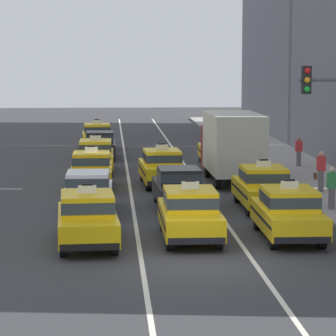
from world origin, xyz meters
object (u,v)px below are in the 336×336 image
at_px(taxi_left_nearest, 87,218).
at_px(taxi_right_fourth, 218,149).
at_px(sedan_left_fifth, 100,144).
at_px(taxi_center_third, 162,167).
at_px(taxi_left_fourth, 96,155).
at_px(taxi_right_second, 263,187).
at_px(taxi_center_nearest, 190,213).
at_px(pedestrian_far_corner, 332,188).
at_px(pedestrian_by_storefront, 299,151).
at_px(taxi_left_third, 92,170).
at_px(taxi_right_nearest, 289,212).
at_px(pedestrian_trailing, 321,172).
at_px(sedan_center_second, 179,186).
at_px(taxi_left_sixth, 97,136).
at_px(box_truck_right_third, 231,144).
at_px(sedan_left_second, 88,191).

relative_size(taxi_left_nearest, taxi_right_fourth, 1.01).
relative_size(taxi_left_nearest, sedan_left_fifth, 1.08).
bearing_deg(taxi_center_third, taxi_right_fourth, 65.08).
bearing_deg(taxi_left_fourth, taxi_right_second, -60.11).
height_order(taxi_center_nearest, pedestrian_far_corner, taxi_center_nearest).
xyz_separation_m(taxi_right_second, pedestrian_by_storefront, (4.05, 12.15, 0.05)).
height_order(taxi_left_third, sedan_left_fifth, taxi_left_third).
bearing_deg(taxi_right_nearest, taxi_left_nearest, -175.13).
xyz_separation_m(taxi_center_third, taxi_right_second, (3.51, -6.54, 0.00)).
xyz_separation_m(pedestrian_by_storefront, pedestrian_trailing, (-1.00, -8.88, 0.09)).
xyz_separation_m(sedan_center_second, pedestrian_trailing, (6.27, 2.78, 0.17)).
relative_size(taxi_left_sixth, taxi_center_third, 1.00).
relative_size(taxi_left_nearest, sedan_center_second, 1.07).
relative_size(box_truck_right_third, pedestrian_trailing, 4.05).
height_order(taxi_right_fourth, pedestrian_by_storefront, taxi_right_fourth).
xyz_separation_m(taxi_left_sixth, pedestrian_far_corner, (9.12, -23.79, 0.09)).
bearing_deg(box_truck_right_third, taxi_right_nearest, -90.00).
relative_size(sedan_left_fifth, taxi_right_second, 0.95).
bearing_deg(taxi_right_second, taxi_center_nearest, -121.16).
height_order(taxi_left_fourth, pedestrian_by_storefront, taxi_left_fourth).
relative_size(taxi_left_fourth, taxi_right_second, 1.00).
xyz_separation_m(taxi_left_third, taxi_right_nearest, (6.54, -11.24, 0.00)).
bearing_deg(taxi_right_second, taxi_left_sixth, 106.41).
height_order(sedan_left_second, taxi_center_nearest, taxi_center_nearest).
bearing_deg(pedestrian_far_corner, taxi_center_third, 128.08).
distance_m(taxi_center_nearest, pedestrian_trailing, 10.85).
relative_size(taxi_left_sixth, box_truck_right_third, 0.66).
bearing_deg(pedestrian_far_corner, sedan_left_fifth, 115.48).
bearing_deg(sedan_left_fifth, taxi_right_fourth, -29.00).
bearing_deg(taxi_center_third, pedestrian_trailing, -26.50).
xyz_separation_m(taxi_left_fourth, taxi_right_nearest, (6.45, -17.11, 0.00)).
relative_size(taxi_right_second, pedestrian_by_storefront, 2.96).
distance_m(sedan_left_fifth, taxi_right_second, 18.77).
bearing_deg(taxi_center_third, box_truck_right_third, 18.29).
height_order(taxi_left_sixth, pedestrian_by_storefront, taxi_left_sixth).
relative_size(sedan_left_fifth, taxi_right_fourth, 0.94).
distance_m(taxi_left_nearest, taxi_center_third, 13.05).
relative_size(taxi_center_third, box_truck_right_third, 0.66).
bearing_deg(box_truck_right_third, pedestrian_trailing, -53.78).
height_order(taxi_left_nearest, sedan_left_fifth, taxi_left_nearest).
bearing_deg(sedan_center_second, taxi_left_fourth, 107.12).
distance_m(sedan_left_fifth, box_truck_right_third, 11.84).
height_order(taxi_left_fourth, pedestrian_far_corner, taxi_left_fourth).
bearing_deg(taxi_left_third, pedestrian_trailing, -13.69).
relative_size(sedan_center_second, pedestrian_by_storefront, 2.82).
bearing_deg(box_truck_right_third, pedestrian_by_storefront, 46.93).
distance_m(taxi_right_nearest, pedestrian_trailing, 9.43).
xyz_separation_m(taxi_left_third, taxi_center_nearest, (3.36, -11.15, 0.00)).
relative_size(taxi_center_third, pedestrian_by_storefront, 3.00).
height_order(taxi_right_second, taxi_right_fourth, same).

